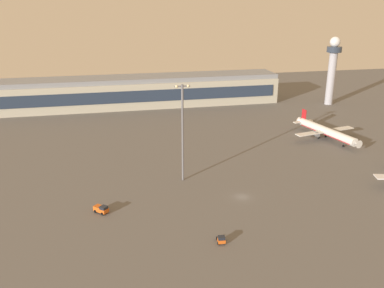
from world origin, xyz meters
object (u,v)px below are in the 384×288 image
(airplane_terminal_side, at_px, (326,131))
(baggage_tractor, at_px, (101,209))
(apron_light_east, at_px, (183,128))
(control_tower, at_px, (332,66))
(pushback_tug, at_px, (221,240))

(airplane_terminal_side, distance_m, baggage_tractor, 103.83)
(airplane_terminal_side, bearing_deg, apron_light_east, 11.39)
(control_tower, bearing_deg, pushback_tug, -128.93)
(pushback_tug, height_order, apron_light_east, apron_light_east)
(airplane_terminal_side, xyz_separation_m, pushback_tug, (-65.51, -66.71, -2.52))
(pushback_tug, bearing_deg, apron_light_east, -82.06)
(airplane_terminal_side, xyz_separation_m, apron_light_east, (-67.15, -27.91, 14.15))
(airplane_terminal_side, relative_size, apron_light_east, 1.16)
(airplane_terminal_side, bearing_deg, pushback_tug, 34.35)
(pushback_tug, xyz_separation_m, apron_light_east, (-1.65, 38.80, 16.67))
(control_tower, distance_m, baggage_tractor, 164.68)
(control_tower, relative_size, airplane_terminal_side, 1.02)
(pushback_tug, bearing_deg, airplane_terminal_side, -128.97)
(airplane_terminal_side, xyz_separation_m, baggage_tractor, (-93.62, -44.84, -2.41))
(airplane_terminal_side, distance_m, pushback_tug, 93.53)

